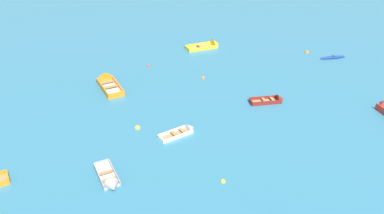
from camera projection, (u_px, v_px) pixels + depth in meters
The scene contains 11 objects.
rowboat_orange_far_back at pixel (107, 82), 35.46m from camera, with size 2.91×4.71×1.39m.
rowboat_yellow_near_right at pixel (210, 45), 44.41m from camera, with size 4.39×2.52×1.36m.
kayak_deep_blue_outer_left at pixel (333, 57), 41.23m from camera, with size 3.06×0.75×0.29m.
rowboat_white_midfield_left at pixel (184, 131), 28.20m from camera, with size 3.03×2.12×0.87m.
rowboat_maroon_back_row_right at pixel (273, 100), 32.41m from camera, with size 3.09×1.10×0.88m.
rowboat_grey_back_row_center at pixel (110, 182), 23.11m from camera, with size 1.94×3.16×0.96m.
mooring_buoy_between_boats_right at pixel (203, 78), 36.80m from camera, with size 0.36×0.36×0.36m, color orange.
mooring_buoy_central at pixel (223, 182), 23.35m from camera, with size 0.32×0.32×0.32m, color yellow.
mooring_buoy_between_boats_left at pixel (138, 128), 28.78m from camera, with size 0.44×0.44×0.44m, color yellow.
mooring_buoy_trailing at pixel (149, 66), 39.36m from camera, with size 0.34×0.34×0.34m, color red.
mooring_buoy_outer_edge at pixel (307, 52), 42.86m from camera, with size 0.48×0.48×0.48m, color orange.
Camera 1 is at (-3.38, -3.96, 15.56)m, focal length 34.74 mm.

